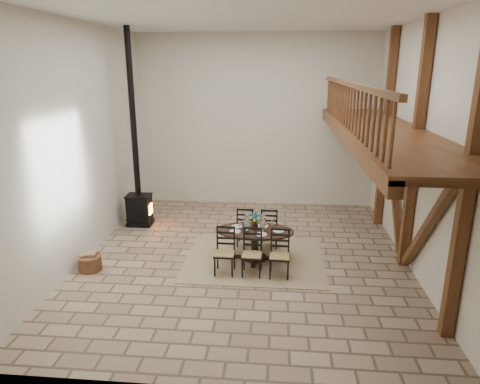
# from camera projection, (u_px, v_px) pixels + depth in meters

# --- Properties ---
(ground) EXTENTS (8.00, 8.00, 0.00)m
(ground) POSITION_uv_depth(u_px,v_px,m) (245.00, 258.00, 9.46)
(ground) COLOR tan
(ground) RESTS_ON ground
(room_shell) EXTENTS (7.02, 8.02, 5.01)m
(room_shell) POSITION_uv_depth(u_px,v_px,m) (305.00, 122.00, 8.50)
(room_shell) COLOR silver
(room_shell) RESTS_ON ground
(rug) EXTENTS (3.00, 2.50, 0.02)m
(rug) POSITION_uv_depth(u_px,v_px,m) (255.00, 259.00, 9.39)
(rug) COLOR #A08667
(rug) RESTS_ON ground
(dining_table) EXTENTS (1.70, 1.89, 1.08)m
(dining_table) POSITION_uv_depth(u_px,v_px,m) (254.00, 245.00, 9.19)
(dining_table) COLOR black
(dining_table) RESTS_ON ground
(wood_stove) EXTENTS (0.65, 0.51, 5.00)m
(wood_stove) POSITION_uv_depth(u_px,v_px,m) (138.00, 184.00, 11.13)
(wood_stove) COLOR black
(wood_stove) RESTS_ON ground
(log_basket) EXTENTS (0.47, 0.47, 0.39)m
(log_basket) POSITION_uv_depth(u_px,v_px,m) (90.00, 262.00, 8.86)
(log_basket) COLOR brown
(log_basket) RESTS_ON ground
(log_stack) EXTENTS (0.42, 0.35, 0.25)m
(log_stack) POSITION_uv_depth(u_px,v_px,m) (88.00, 263.00, 8.96)
(log_stack) COLOR #A08059
(log_stack) RESTS_ON ground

